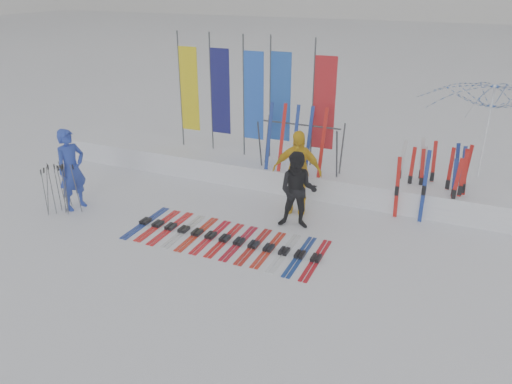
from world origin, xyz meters
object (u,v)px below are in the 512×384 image
at_px(ski_row, 225,239).
at_px(ski_rack, 301,140).
at_px(person_yellow, 297,172).
at_px(person_black, 298,191).
at_px(person_blue, 72,170).
at_px(tent_canopy, 484,142).

relative_size(ski_row, ski_rack, 2.05).
bearing_deg(person_yellow, person_black, -75.96).
bearing_deg(person_blue, person_yellow, -55.46).
distance_m(person_black, person_yellow, 0.83).
xyz_separation_m(tent_canopy, ski_rack, (-4.16, -1.27, -0.12)).
bearing_deg(person_black, ski_row, -146.02).
xyz_separation_m(person_yellow, ski_rack, (-0.31, 1.13, 0.40)).
relative_size(tent_canopy, ski_row, 0.80).
bearing_deg(tent_canopy, person_black, -138.34).
bearing_deg(tent_canopy, person_yellow, -148.03).
bearing_deg(person_yellow, ski_rack, 98.75).
height_order(ski_row, ski_rack, ski_rack).
height_order(tent_canopy, ski_row, tent_canopy).
bearing_deg(person_blue, ski_rack, -43.22).
bearing_deg(tent_canopy, ski_rack, -163.04).
bearing_deg(person_yellow, tent_canopy, 25.21).
height_order(person_blue, person_yellow, person_yellow).
height_order(person_blue, tent_canopy, tent_canopy).
distance_m(tent_canopy, ski_row, 6.61).
bearing_deg(ski_rack, person_black, -72.33).
bearing_deg(person_blue, person_black, -64.30).
relative_size(person_blue, person_yellow, 0.99).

